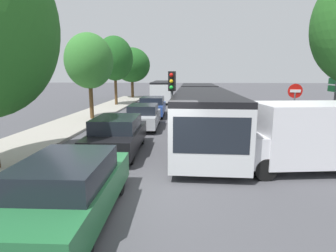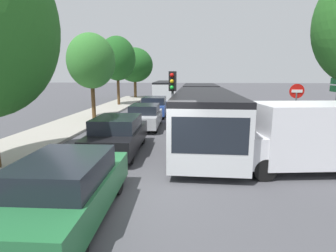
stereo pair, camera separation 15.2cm
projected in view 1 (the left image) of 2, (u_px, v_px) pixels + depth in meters
ground_plane at (153, 193)px, 7.28m from camera, size 200.00×200.00×0.00m
kerb_strip_left at (90, 116)px, 20.65m from camera, size 3.20×36.49×0.14m
articulated_bus at (200, 105)px, 15.65m from camera, size 2.87×16.81×2.49m
city_bus_rear at (163, 90)px, 33.07m from camera, size 2.98×11.32×2.41m
queued_car_green at (69, 190)px, 5.75m from camera, size 1.93×4.37×1.51m
queued_car_black at (117, 135)px, 10.97m from camera, size 1.97×4.46×1.54m
queued_car_silver at (144, 116)px, 16.07m from camera, size 1.87×4.25×1.46m
queued_car_blue at (153, 106)px, 20.74m from camera, size 1.96×4.44×1.53m
white_van at (310, 135)px, 8.90m from camera, size 5.20×2.55×2.31m
traffic_light at (172, 91)px, 12.14m from camera, size 0.35×0.38×3.40m
no_entry_sign at (294, 103)px, 12.82m from camera, size 0.70×0.08×2.82m
direction_sign_post at (336, 90)px, 11.71m from camera, size 0.10×1.40×3.60m
tree_left_mid at (88, 63)px, 18.23m from camera, size 3.32×3.32×6.09m
tree_left_far at (115, 59)px, 26.77m from camera, size 3.74×3.74×7.11m
tree_left_distant at (132, 65)px, 35.58m from camera, size 4.94×4.94×6.85m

